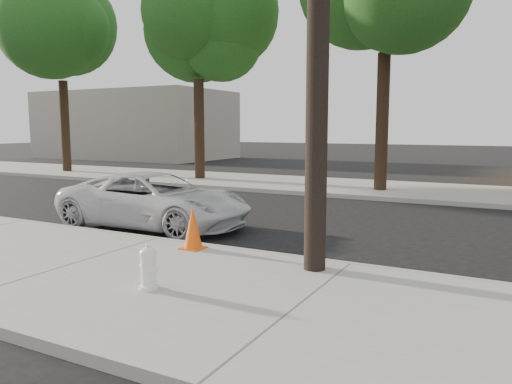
# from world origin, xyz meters

# --- Properties ---
(ground) EXTENTS (120.00, 120.00, 0.00)m
(ground) POSITION_xyz_m (0.00, 0.00, 0.00)
(ground) COLOR black
(ground) RESTS_ON ground
(near_sidewalk) EXTENTS (90.00, 4.40, 0.15)m
(near_sidewalk) POSITION_xyz_m (0.00, -4.30, 0.07)
(near_sidewalk) COLOR gray
(near_sidewalk) RESTS_ON ground
(far_sidewalk) EXTENTS (90.00, 5.00, 0.15)m
(far_sidewalk) POSITION_xyz_m (0.00, 8.50, 0.07)
(far_sidewalk) COLOR gray
(far_sidewalk) RESTS_ON ground
(curb_near) EXTENTS (90.00, 0.12, 0.16)m
(curb_near) POSITION_xyz_m (0.00, -2.10, 0.07)
(curb_near) COLOR #9E9B93
(curb_near) RESTS_ON ground
(building_far) EXTENTS (14.00, 8.00, 5.00)m
(building_far) POSITION_xyz_m (-20.00, 20.00, 2.50)
(building_far) COLOR gray
(building_far) RESTS_ON ground
(tree_a) EXTENTS (4.65, 4.50, 9.00)m
(tree_a) POSITION_xyz_m (-13.80, 7.85, 6.53)
(tree_a) COLOR black
(tree_a) RESTS_ON far_sidewalk
(tree_b) EXTENTS (4.34, 4.20, 8.45)m
(tree_b) POSITION_xyz_m (-5.81, 8.06, 6.15)
(tree_b) COLOR black
(tree_b) RESTS_ON far_sidewalk
(police_cruiser) EXTENTS (4.73, 2.30, 1.30)m
(police_cruiser) POSITION_xyz_m (-1.21, -0.69, 0.65)
(police_cruiser) COLOR silver
(police_cruiser) RESTS_ON ground
(fire_hydrant) EXTENTS (0.32, 0.28, 0.59)m
(fire_hydrant) POSITION_xyz_m (1.94, -4.67, 0.43)
(fire_hydrant) COLOR white
(fire_hydrant) RESTS_ON near_sidewalk
(traffic_cone) EXTENTS (0.42, 0.42, 0.77)m
(traffic_cone) POSITION_xyz_m (1.15, -2.50, 0.52)
(traffic_cone) COLOR #F4560C
(traffic_cone) RESTS_ON near_sidewalk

